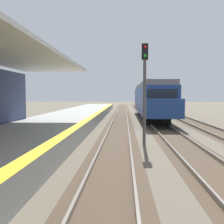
{
  "coord_description": "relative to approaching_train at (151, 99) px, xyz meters",
  "views": [
    {
      "loc": [
        2.34,
        4.96,
        2.57
      ],
      "look_at": [
        1.97,
        12.33,
        2.1
      ],
      "focal_mm": 41.41,
      "sensor_mm": 36.0,
      "label": 1
    }
  ],
  "objects": [
    {
      "name": "station_platform",
      "position": [
        -7.8,
        -18.02,
        -1.73
      ],
      "size": [
        5.0,
        80.0,
        0.91
      ],
      "color": "#999993",
      "rests_on": "ground"
    },
    {
      "name": "track_pair_nearest_platform",
      "position": [
        -3.4,
        -14.02,
        -2.13
      ],
      "size": [
        2.34,
        120.0,
        0.16
      ],
      "color": "#4C3D2D",
      "rests_on": "ground"
    },
    {
      "name": "track_pair_middle",
      "position": [
        -0.0,
        -14.02,
        -2.13
      ],
      "size": [
        2.34,
        120.0,
        0.16
      ],
      "color": "#4C3D2D",
      "rests_on": "ground"
    },
    {
      "name": "approaching_train",
      "position": [
        0.0,
        0.0,
        0.0
      ],
      "size": [
        2.93,
        19.6,
        4.76
      ],
      "color": "navy",
      "rests_on": "ground"
    },
    {
      "name": "rail_signal_post",
      "position": [
        -1.95,
        -15.7,
        1.02
      ],
      "size": [
        0.32,
        0.34,
        5.2
      ],
      "color": "#4C4C4C",
      "rests_on": "ground"
    }
  ]
}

